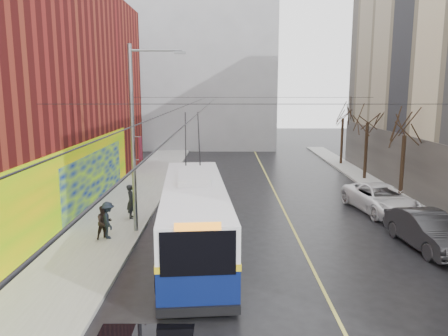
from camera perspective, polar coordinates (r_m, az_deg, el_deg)
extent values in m
cube|color=gray|center=(24.25, -14.44, -6.58)|extent=(4.00, 60.00, 0.15)
cube|color=gray|center=(25.93, 25.24, -6.16)|extent=(2.00, 60.00, 0.15)
cube|color=#BFB74C|center=(25.67, 7.86, -5.59)|extent=(0.12, 50.00, 0.01)
cube|color=yellow|center=(22.52, -20.76, -3.15)|extent=(0.08, 28.00, 4.00)
cube|color=#04178D|center=(28.15, -16.36, -1.17)|extent=(0.06, 12.00, 3.20)
cube|color=#4C4742|center=(27.68, 25.62, -1.11)|extent=(0.06, 36.00, 4.00)
cube|color=gray|center=(55.66, -4.21, 12.24)|extent=(20.00, 12.00, 18.00)
cylinder|color=slate|center=(21.07, -11.82, 3.34)|extent=(0.20, 0.20, 9.00)
cube|color=#590C1D|center=(21.03, -10.86, 2.53)|extent=(0.04, 0.60, 1.10)
cylinder|color=slate|center=(20.79, -8.90, 14.94)|extent=(2.40, 0.10, 0.10)
cube|color=slate|center=(20.65, -5.77, 14.76)|extent=(0.50, 0.22, 0.12)
cylinder|color=black|center=(25.55, -4.10, 8.50)|extent=(0.02, 60.00, 0.02)
cylinder|color=black|center=(25.50, -1.83, 8.52)|extent=(0.02, 60.00, 0.02)
cylinder|color=black|center=(16.60, 6.96, 8.29)|extent=(18.00, 0.02, 0.02)
cylinder|color=black|center=(32.54, 3.57, 9.20)|extent=(18.00, 0.02, 0.02)
cylinder|color=black|center=(29.06, 22.23, -0.17)|extent=(0.24, 0.24, 4.20)
cylinder|color=black|center=(35.54, 18.04, 2.06)|extent=(0.24, 0.24, 4.48)
cylinder|color=black|center=(42.21, 15.14, 3.33)|extent=(0.24, 0.24, 4.37)
ellipsoid|color=slate|center=(20.33, -1.64, 13.23)|extent=(0.44, 0.20, 0.12)
ellipsoid|color=slate|center=(20.04, -1.26, 12.74)|extent=(0.44, 0.20, 0.12)
ellipsoid|color=slate|center=(21.17, -2.22, 6.93)|extent=(0.44, 0.20, 0.12)
cube|color=#091548|center=(19.09, -3.86, -8.14)|extent=(3.56, 11.97, 1.47)
cube|color=silver|center=(18.71, -3.91, -4.13)|extent=(3.56, 11.97, 1.28)
cube|color=gold|center=(18.88, -3.88, -6.01)|extent=(3.60, 12.02, 0.22)
cube|color=black|center=(13.12, -3.42, -11.11)|extent=(2.26, 0.23, 1.38)
cube|color=black|center=(24.51, -4.15, -1.08)|extent=(2.26, 0.23, 1.18)
cube|color=black|center=(18.76, -7.88, -4.48)|extent=(0.97, 10.78, 0.98)
cube|color=black|center=(18.80, 0.07, -4.35)|extent=(0.97, 10.78, 0.98)
cube|color=silver|center=(19.50, -3.99, -1.18)|extent=(1.62, 3.06, 0.29)
cube|color=black|center=(13.84, -3.33, -18.20)|extent=(2.56, 0.34, 0.29)
cylinder|color=black|center=(15.62, -8.39, -14.26)|extent=(0.38, 1.00, 0.98)
cylinder|color=black|center=(15.66, 1.27, -14.07)|extent=(0.38, 1.00, 0.98)
cylinder|color=black|center=(23.00, -7.23, -6.17)|extent=(0.38, 1.00, 0.98)
cylinder|color=black|center=(23.03, -0.83, -6.06)|extent=(0.38, 1.00, 0.98)
cylinder|color=black|center=(22.68, -5.05, 4.04)|extent=(0.35, 3.41, 2.42)
cylinder|color=black|center=(22.69, -3.31, 4.06)|extent=(0.35, 3.41, 2.42)
imported|color=#29292B|center=(21.41, 25.05, -7.40)|extent=(2.27, 5.11, 1.63)
imported|color=white|center=(26.60, 19.81, -3.79)|extent=(3.50, 6.04, 1.58)
imported|color=silver|center=(30.31, -4.69, -1.70)|extent=(2.19, 4.42, 1.45)
imported|color=black|center=(23.86, -12.05, -4.29)|extent=(0.49, 0.70, 1.83)
imported|color=black|center=(20.92, -15.41, -6.87)|extent=(0.96, 0.94, 1.56)
imported|color=black|center=(20.94, -14.93, -6.59)|extent=(1.05, 1.28, 1.72)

